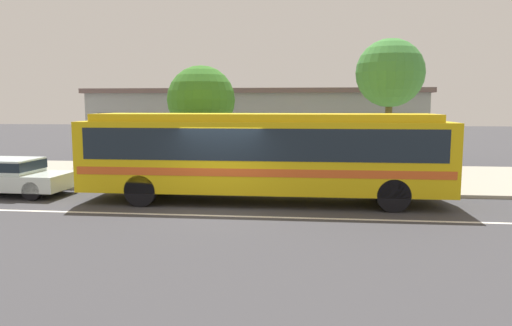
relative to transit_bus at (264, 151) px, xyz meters
name	(u,v)px	position (x,y,z in m)	size (l,w,h in m)	color
ground_plane	(221,210)	(-1.17, -1.31, -1.68)	(120.00, 120.00, 0.00)	#39393C
sidewalk_slab	(249,176)	(-1.17, 5.35, -1.62)	(60.00, 8.00, 0.12)	#9F9988
lane_stripe_center	(216,216)	(-1.17, -2.11, -1.68)	(56.00, 0.16, 0.01)	silver
transit_bus	(264,151)	(0.00, 0.00, 0.00)	(11.74, 2.53, 2.89)	gold
sedan_behind_bus	(6,175)	(-9.17, 0.25, -0.95)	(4.40, 1.98, 1.29)	silver
pedestrian_waiting_near_sign	(255,158)	(-0.63, 2.95, -0.54)	(0.46, 0.46, 1.73)	#3A3B43
pedestrian_walking_along_curb	(209,155)	(-2.55, 3.55, -0.52)	(0.44, 0.44, 1.77)	#7A614C
street_tree_near_stop	(201,100)	(-2.84, 3.55, 1.66)	(2.71, 2.71, 4.60)	brown
street_tree_mid_block	(390,74)	(4.65, 4.63, 2.72)	(2.74, 2.74, 5.69)	brown
station_building	(258,126)	(-1.43, 11.35, 0.33)	(17.60, 6.57, 3.99)	gray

